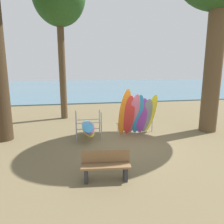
% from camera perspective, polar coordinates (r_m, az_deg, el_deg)
% --- Properties ---
extents(ground_plane, '(80.00, 80.00, 0.00)m').
position_cam_1_polar(ground_plane, '(9.19, 5.64, -8.43)').
color(ground_plane, brown).
extents(lake_water, '(80.00, 36.00, 0.10)m').
position_cam_1_polar(lake_water, '(36.95, -7.22, 6.86)').
color(lake_water, '#477084').
rests_on(lake_water, ground).
extents(leaning_board_pile, '(2.01, 1.10, 2.29)m').
position_cam_1_polar(leaning_board_pile, '(10.07, 6.83, -0.76)').
color(leaning_board_pile, orange).
rests_on(leaning_board_pile, ground).
extents(board_storage_rack, '(1.15, 2.12, 1.25)m').
position_cam_1_polar(board_storage_rack, '(9.74, -6.46, -4.21)').
color(board_storage_rack, '#9EA0A5').
rests_on(board_storage_rack, ground).
extents(park_bench, '(1.44, 0.56, 0.85)m').
position_cam_1_polar(park_bench, '(6.23, -1.70, -14.06)').
color(park_bench, '#2D2D33').
rests_on(park_bench, ground).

